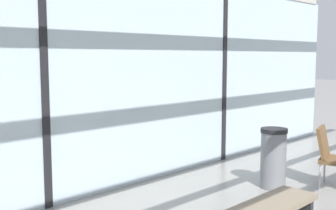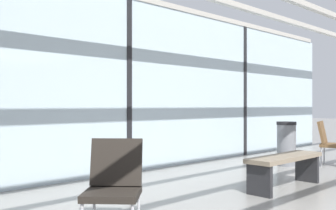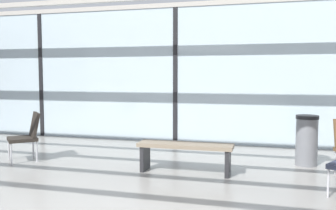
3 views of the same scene
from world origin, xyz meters
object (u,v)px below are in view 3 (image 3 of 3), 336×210
at_px(waiting_bench, 185,150).
at_px(trash_bin, 307,140).
at_px(lounge_chair_0, 27,133).
at_px(parked_airplane, 256,66).

xyz_separation_m(waiting_bench, trash_bin, (1.89, 1.03, 0.07)).
bearing_deg(lounge_chair_0, parked_airplane, 113.19).
bearing_deg(trash_bin, waiting_bench, -151.49).
bearing_deg(parked_airplane, lounge_chair_0, -113.28).
xyz_separation_m(lounge_chair_0, waiting_bench, (2.93, -0.07, -0.13)).
bearing_deg(waiting_bench, trash_bin, -151.90).
relative_size(lounge_chair_0, trash_bin, 1.01).
xyz_separation_m(lounge_chair_0, trash_bin, (4.82, 0.96, -0.06)).
height_order(parked_airplane, trash_bin, parked_airplane).
height_order(lounge_chair_0, trash_bin, lounge_chair_0).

